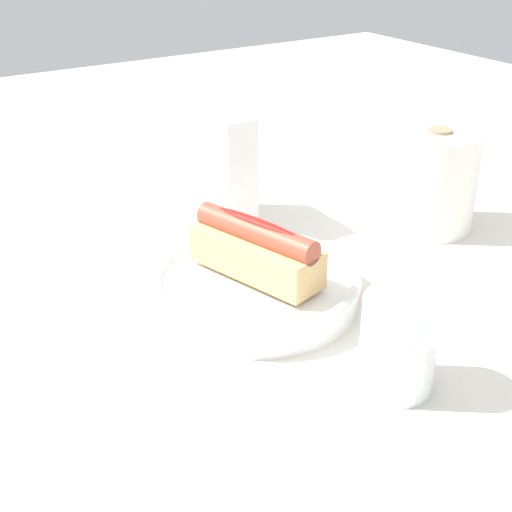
% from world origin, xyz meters
% --- Properties ---
extents(ground_plane, '(2.40, 2.40, 0.00)m').
position_xyz_m(ground_plane, '(0.00, 0.00, 0.00)').
color(ground_plane, silver).
extents(serving_bowl, '(0.23, 0.23, 0.04)m').
position_xyz_m(serving_bowl, '(0.02, -0.01, 0.02)').
color(serving_bowl, white).
rests_on(serving_bowl, ground_plane).
extents(hotdog_front, '(0.16, 0.09, 0.06)m').
position_xyz_m(hotdog_front, '(0.02, -0.01, 0.06)').
color(hotdog_front, '#DBB270').
rests_on(hotdog_front, serving_bowl).
extents(water_glass, '(0.07, 0.07, 0.09)m').
position_xyz_m(water_glass, '(0.21, 0.02, 0.04)').
color(water_glass, white).
rests_on(water_glass, ground_plane).
extents(paper_towel_roll, '(0.11, 0.11, 0.13)m').
position_xyz_m(paper_towel_roll, '(-0.02, 0.29, 0.07)').
color(paper_towel_roll, white).
rests_on(paper_towel_roll, ground_plane).
extents(napkin_box, '(0.11, 0.05, 0.15)m').
position_xyz_m(napkin_box, '(-0.19, 0.07, 0.07)').
color(napkin_box, white).
rests_on(napkin_box, ground_plane).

